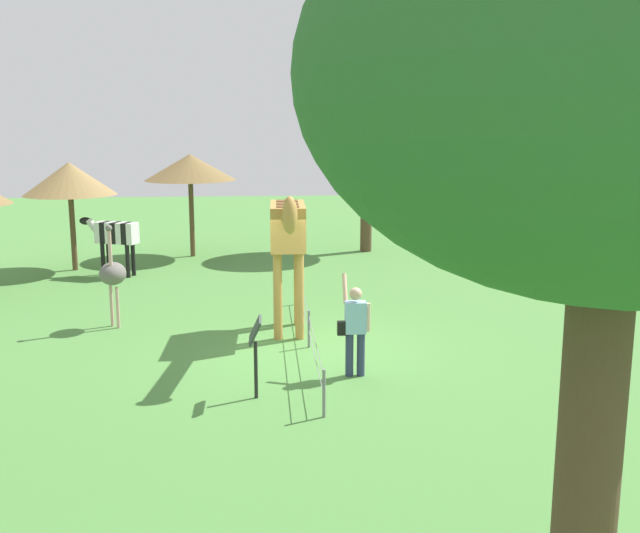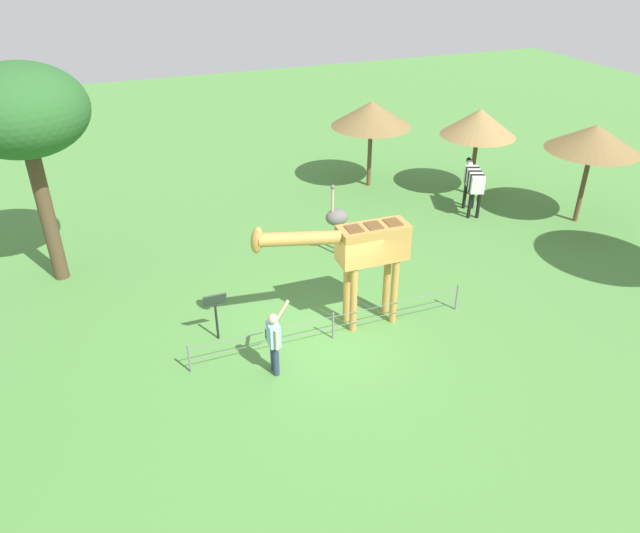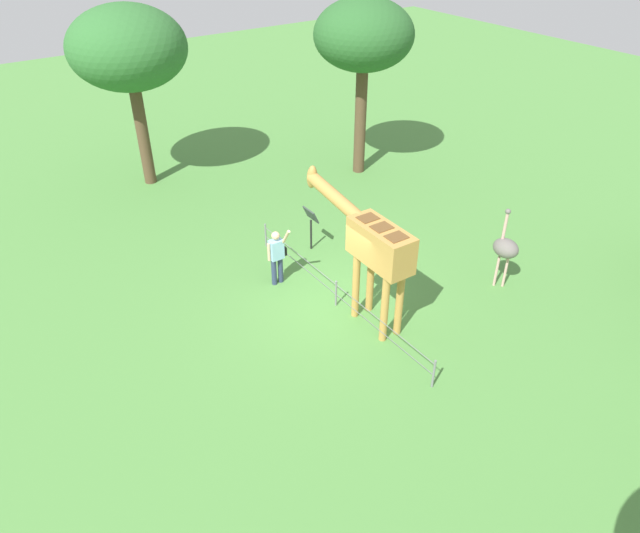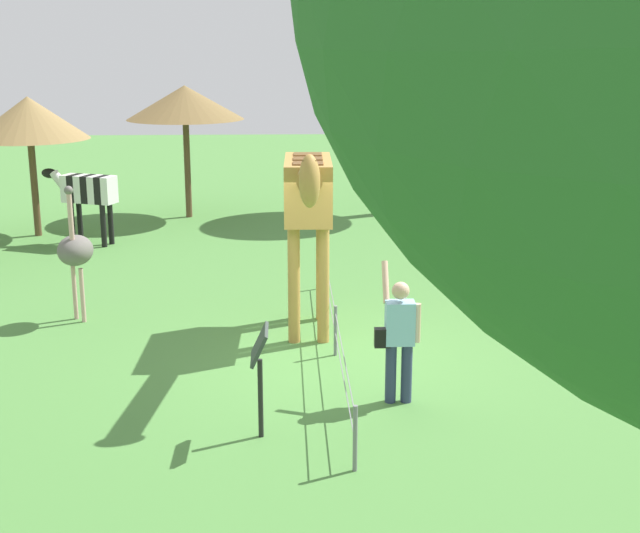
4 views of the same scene
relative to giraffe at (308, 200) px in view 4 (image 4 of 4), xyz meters
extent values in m
plane|color=#4C843D|center=(0.82, 0.28, -2.14)|extent=(60.00, 60.00, 0.00)
cylinder|color=#BC8942|center=(0.23, 0.22, -1.24)|extent=(0.18, 0.18, 1.81)
cylinder|color=#BC8942|center=(0.22, -0.22, -1.24)|extent=(0.18, 0.18, 1.81)
cylinder|color=#BC8942|center=(-0.87, 0.24, -1.24)|extent=(0.18, 0.18, 1.81)
cylinder|color=#BC8942|center=(-0.88, -0.20, -1.24)|extent=(0.18, 0.18, 1.81)
cube|color=#BC8942|center=(-0.33, 0.01, 0.12)|extent=(1.71, 0.74, 0.90)
cube|color=brown|center=(0.17, 0.00, 0.58)|extent=(0.37, 0.45, 0.02)
cube|color=brown|center=(-0.33, 0.01, 0.58)|extent=(0.37, 0.45, 0.02)
cube|color=brown|center=(-0.83, 0.02, 0.58)|extent=(0.37, 0.45, 0.02)
cylinder|color=#BC8942|center=(1.38, -0.03, 0.54)|extent=(2.27, 0.37, 0.62)
ellipsoid|color=#BC8942|center=(2.48, -0.05, 0.69)|extent=(0.37, 0.27, 0.67)
cylinder|color=brown|center=(2.48, 0.01, 0.87)|extent=(0.05, 0.05, 0.14)
cylinder|color=brown|center=(2.48, -0.11, 0.87)|extent=(0.05, 0.05, 0.14)
cylinder|color=navy|center=(2.52, 0.96, -1.75)|extent=(0.14, 0.14, 0.78)
cylinder|color=navy|center=(2.53, 1.16, -1.75)|extent=(0.14, 0.14, 0.78)
cube|color=#8CBFE0|center=(2.53, 1.06, -1.09)|extent=(0.24, 0.36, 0.55)
sphere|color=#D8AD8C|center=(2.53, 1.06, -0.67)|extent=(0.22, 0.22, 0.22)
cylinder|color=#D8AD8C|center=(2.27, 0.90, -0.63)|extent=(0.37, 0.08, 0.50)
cylinder|color=#D8AD8C|center=(2.53, 1.28, -1.09)|extent=(0.08, 0.08, 0.50)
cube|color=black|center=(2.57, 0.84, -1.26)|extent=(0.12, 0.20, 0.24)
cylinder|color=black|center=(-6.45, -5.08, -1.67)|extent=(0.12, 0.12, 0.95)
cylinder|color=black|center=(-6.73, -4.98, -1.67)|extent=(0.12, 0.12, 0.95)
cylinder|color=black|center=(-6.17, -4.34, -1.67)|extent=(0.12, 0.12, 0.95)
cylinder|color=black|center=(-6.45, -4.23, -1.67)|extent=(0.12, 0.12, 0.95)
cube|color=silver|center=(-6.27, -4.18, -0.89)|extent=(0.47, 0.32, 0.60)
cube|color=black|center=(-6.33, -4.34, -0.89)|extent=(0.47, 0.32, 0.60)
cube|color=silver|center=(-6.39, -4.50, -0.89)|extent=(0.47, 0.32, 0.60)
cube|color=black|center=(-6.45, -4.66, -0.89)|extent=(0.47, 0.32, 0.60)
cube|color=silver|center=(-6.51, -4.82, -0.89)|extent=(0.47, 0.32, 0.60)
cube|color=black|center=(-6.57, -4.98, -0.89)|extent=(0.47, 0.32, 0.60)
cube|color=silver|center=(-6.64, -5.14, -0.89)|extent=(0.47, 0.32, 0.60)
cylinder|color=silver|center=(-6.72, -5.36, -0.74)|extent=(0.35, 0.48, 0.47)
ellipsoid|color=black|center=(-6.81, -5.59, -0.59)|extent=(0.31, 0.44, 0.22)
cylinder|color=#CC9E93|center=(-0.89, -3.63, -1.69)|extent=(0.07, 0.07, 0.90)
cylinder|color=#CC9E93|center=(-1.05, -3.79, -1.69)|extent=(0.07, 0.07, 0.90)
ellipsoid|color=#66605B|center=(-0.97, -3.71, -0.96)|extent=(0.70, 0.56, 0.49)
cylinder|color=#CC9E93|center=(-0.82, -3.71, -0.41)|extent=(0.08, 0.08, 0.80)
sphere|color=#66605B|center=(-0.82, -3.71, 0.04)|extent=(0.14, 0.14, 0.14)
cylinder|color=brown|center=(-9.45, -2.81, -0.89)|extent=(0.16, 0.16, 2.50)
cone|color=brown|center=(-9.45, -2.81, 0.78)|extent=(2.94, 2.94, 0.84)
cylinder|color=brown|center=(-7.40, -6.11, -1.02)|extent=(0.16, 0.16, 2.25)
cone|color=olive|center=(-7.40, -6.11, 0.59)|extent=(2.68, 2.68, 0.96)
cylinder|color=brown|center=(-9.95, 3.01, -0.36)|extent=(0.39, 0.39, 3.55)
ellipsoid|color=#2D662D|center=(-9.95, 3.01, 2.40)|extent=(3.30, 3.30, 2.31)
cylinder|color=black|center=(3.45, -0.65, -1.67)|extent=(0.06, 0.06, 0.95)
cube|color=#333D38|center=(3.45, -0.65, -1.01)|extent=(0.56, 0.21, 0.38)
cylinder|color=slate|center=(-2.68, 0.36, -1.77)|extent=(0.05, 0.05, 0.75)
cylinder|color=slate|center=(0.82, 0.36, -1.77)|extent=(0.05, 0.05, 0.75)
cylinder|color=slate|center=(4.32, 0.36, -1.77)|extent=(0.05, 0.05, 0.75)
cube|color=slate|center=(0.82, 0.36, -1.50)|extent=(7.00, 0.01, 0.01)
cube|color=slate|center=(0.82, 0.36, -1.80)|extent=(7.00, 0.01, 0.01)
camera|label=1|loc=(14.72, -0.52, 2.24)|focal=41.38mm
camera|label=2|loc=(5.41, 11.32, 6.78)|focal=33.61mm
camera|label=3|loc=(-8.68, 7.47, 6.96)|focal=32.75mm
camera|label=4|loc=(12.72, -0.36, 2.34)|focal=48.81mm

